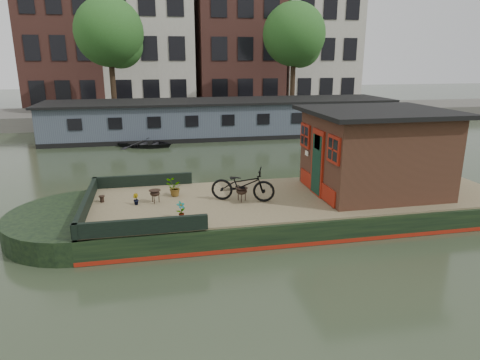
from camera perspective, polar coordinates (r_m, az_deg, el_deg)
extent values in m
plane|color=#2A3522|center=(12.69, 8.16, -4.85)|extent=(120.00, 120.00, 0.00)
cube|color=black|center=(12.59, 8.22, -3.57)|extent=(12.00, 4.00, 0.60)
cylinder|color=black|center=(12.03, -19.91, -5.34)|extent=(4.00, 4.00, 0.60)
cube|color=maroon|center=(12.67, 8.17, -4.59)|extent=(12.02, 4.02, 0.10)
cube|color=#7D6E4D|center=(12.49, 8.27, -2.16)|extent=(11.80, 3.80, 0.05)
cube|color=black|center=(11.85, -19.76, -2.95)|extent=(0.12, 4.00, 0.35)
cube|color=black|center=(13.56, -12.79, -0.06)|extent=(3.00, 0.12, 0.35)
cube|color=black|center=(9.91, -13.01, -6.05)|extent=(3.00, 0.12, 0.35)
cube|color=black|center=(13.09, 17.59, 3.42)|extent=(3.50, 3.00, 2.30)
cube|color=black|center=(12.90, 18.04, 8.67)|extent=(4.00, 3.50, 0.12)
cube|color=maroon|center=(12.37, 10.28, 2.27)|extent=(0.06, 0.80, 1.90)
cube|color=black|center=(12.38, 10.19, 2.04)|extent=(0.04, 0.64, 1.70)
cube|color=maroon|center=(11.30, 12.40, 3.98)|extent=(0.06, 0.72, 0.72)
cube|color=maroon|center=(13.21, 8.72, 5.86)|extent=(0.06, 0.72, 0.72)
imported|color=black|center=(11.78, 0.38, -0.62)|extent=(1.87, 1.18, 0.93)
imported|color=brown|center=(10.65, -7.87, -3.97)|extent=(0.28, 0.25, 0.44)
imported|color=brown|center=(11.89, -13.74, -2.50)|extent=(0.21, 0.22, 0.31)
imported|color=#9B5D2D|center=(12.37, -8.79, -1.04)|extent=(0.49, 0.43, 0.50)
cylinder|color=black|center=(12.36, -17.93, -2.42)|extent=(0.16, 0.16, 0.18)
cylinder|color=black|center=(10.22, -11.57, -5.78)|extent=(0.16, 0.16, 0.18)
imported|color=black|center=(23.00, -12.45, 5.08)|extent=(3.41, 2.99, 0.59)
cube|color=#414C56|center=(25.71, -2.38, 8.15)|extent=(20.00, 4.00, 2.00)
cube|color=black|center=(25.59, -2.41, 10.48)|extent=(20.40, 4.40, 0.12)
cube|color=black|center=(25.84, -2.36, 6.22)|extent=(20.00, 4.05, 0.24)
cube|color=#47443F|center=(32.16, -4.30, 8.69)|extent=(60.00, 6.00, 0.90)
cube|color=brown|center=(39.27, -22.33, 19.22)|extent=(6.00, 8.00, 15.00)
cube|color=#B7B2A3|center=(38.82, -12.32, 21.16)|extent=(7.00, 8.00, 16.50)
cube|color=brown|center=(39.52, -0.59, 20.67)|extent=(7.00, 8.00, 15.50)
cube|color=#B7B2A3|center=(41.47, 9.60, 20.59)|extent=(6.50, 8.00, 16.00)
cylinder|color=#332316|center=(30.27, -16.58, 12.30)|extent=(0.36, 0.36, 4.00)
sphere|color=#224517|center=(30.27, -17.08, 18.34)|extent=(4.40, 4.40, 4.40)
sphere|color=#224517|center=(30.50, -15.74, 16.91)|extent=(3.00, 3.00, 3.00)
cylinder|color=#332316|center=(31.84, 7.03, 12.97)|extent=(0.36, 0.36, 4.00)
sphere|color=#224517|center=(31.84, 7.24, 18.73)|extent=(4.40, 4.40, 4.40)
sphere|color=#224517|center=(32.29, 8.06, 17.24)|extent=(3.00, 3.00, 3.00)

